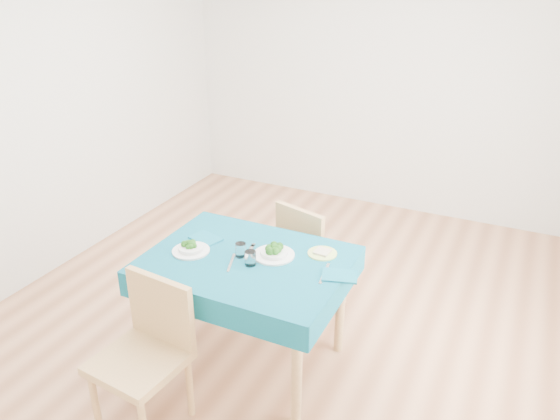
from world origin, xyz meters
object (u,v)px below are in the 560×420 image
at_px(bowl_far, 274,250).
at_px(side_plate, 322,253).
at_px(chair_near, 136,344).
at_px(bowl_near, 191,247).
at_px(chair_far, 315,244).
at_px(table, 248,311).

relative_size(bowl_far, side_plate, 1.41).
xyz_separation_m(chair_near, side_plate, (0.66, 0.96, 0.21)).
relative_size(bowl_near, bowl_far, 0.91).
bearing_deg(bowl_far, side_plate, 29.94).
distance_m(chair_far, bowl_far, 0.73).
height_order(bowl_near, bowl_far, bowl_far).
xyz_separation_m(chair_near, bowl_near, (-0.07, 0.64, 0.24)).
bearing_deg(chair_near, bowl_far, 69.55).
height_order(table, bowl_far, bowl_far).
xyz_separation_m(chair_near, chair_far, (0.41, 1.49, -0.04)).
bearing_deg(chair_far, chair_near, 91.22).
xyz_separation_m(chair_far, bowl_far, (-0.00, -0.67, 0.29)).
bearing_deg(table, chair_far, 80.24).
bearing_deg(bowl_far, chair_far, 89.86).
distance_m(bowl_far, side_plate, 0.30).
bearing_deg(chair_near, chair_far, 80.62).
xyz_separation_m(table, chair_far, (0.13, 0.78, 0.13)).
xyz_separation_m(chair_far, side_plate, (0.25, -0.53, 0.25)).
bearing_deg(table, bowl_far, 37.87).
bearing_deg(bowl_near, chair_near, -83.41).
height_order(table, side_plate, side_plate).
relative_size(chair_near, chair_far, 1.08).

